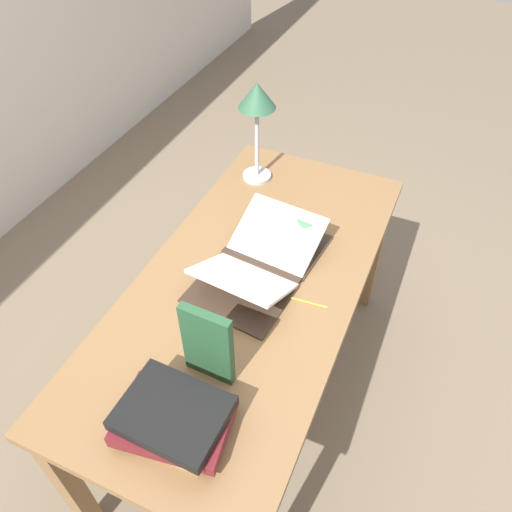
% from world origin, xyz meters
% --- Properties ---
extents(ground_plane, '(12.00, 12.00, 0.00)m').
position_xyz_m(ground_plane, '(0.00, 0.00, 0.00)').
color(ground_plane, '#70604C').
extents(reading_desk, '(1.56, 0.73, 0.75)m').
position_xyz_m(reading_desk, '(0.00, 0.00, 0.65)').
color(reading_desk, brown).
rests_on(reading_desk, ground_plane).
extents(open_book, '(0.58, 0.38, 0.12)m').
position_xyz_m(open_book, '(0.07, -0.01, 0.78)').
color(open_book, '#38281E').
rests_on(open_book, reading_desk).
extents(book_stack_tall, '(0.25, 0.32, 0.10)m').
position_xyz_m(book_stack_tall, '(-0.58, -0.04, 0.80)').
color(book_stack_tall, tan).
rests_on(book_stack_tall, reading_desk).
extents(book_standing_upright, '(0.03, 0.15, 0.27)m').
position_xyz_m(book_standing_upright, '(-0.38, -0.05, 0.88)').
color(book_standing_upright, '#234C2D').
rests_on(book_standing_upright, reading_desk).
extents(reading_lamp, '(0.15, 0.15, 0.43)m').
position_xyz_m(reading_lamp, '(0.56, 0.22, 1.08)').
color(reading_lamp, '#ADADB2').
rests_on(reading_lamp, reading_desk).
extents(coffee_mug, '(0.08, 0.11, 0.10)m').
position_xyz_m(coffee_mug, '(0.26, -0.11, 0.80)').
color(coffee_mug, '#4C7F5B').
rests_on(coffee_mug, reading_desk).
extents(pencil, '(0.02, 0.17, 0.01)m').
position_xyz_m(pencil, '(-0.02, -0.20, 0.75)').
color(pencil, gold).
rests_on(pencil, reading_desk).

